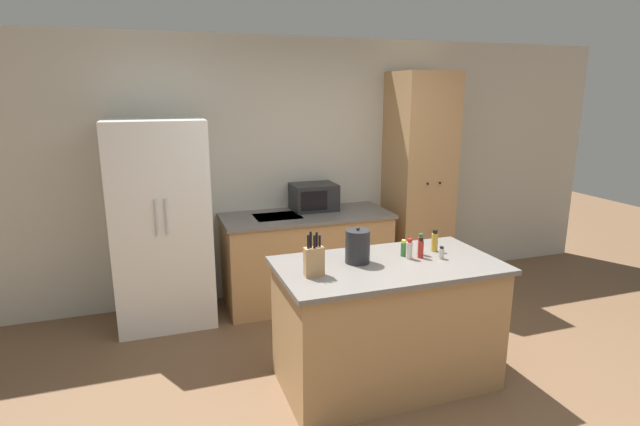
# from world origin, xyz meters

# --- Properties ---
(ground_plane) EXTENTS (14.00, 14.00, 0.00)m
(ground_plane) POSITION_xyz_m (0.00, 0.00, 0.00)
(ground_plane) COLOR brown
(wall_back) EXTENTS (7.20, 0.06, 2.60)m
(wall_back) POSITION_xyz_m (0.00, 2.33, 1.30)
(wall_back) COLOR beige
(wall_back) RESTS_ON ground_plane
(refrigerator) EXTENTS (0.83, 0.70, 1.85)m
(refrigerator) POSITION_xyz_m (-1.44, 1.96, 0.92)
(refrigerator) COLOR white
(refrigerator) RESTS_ON ground_plane
(back_counter) EXTENTS (1.66, 0.71, 0.91)m
(back_counter) POSITION_xyz_m (-0.08, 1.97, 0.46)
(back_counter) COLOR tan
(back_counter) RESTS_ON ground_plane
(pantry_cabinet) EXTENTS (0.58, 0.61, 2.27)m
(pantry_cabinet) POSITION_xyz_m (1.18, 2.01, 1.14)
(pantry_cabinet) COLOR tan
(pantry_cabinet) RESTS_ON ground_plane
(kitchen_island) EXTENTS (1.56, 0.85, 0.91)m
(kitchen_island) POSITION_xyz_m (0.03, 0.38, 0.46)
(kitchen_island) COLOR tan
(kitchen_island) RESTS_ON ground_plane
(microwave) EXTENTS (0.44, 0.35, 0.27)m
(microwave) POSITION_xyz_m (0.05, 2.11, 1.04)
(microwave) COLOR #232326
(microwave) RESTS_ON back_counter
(knife_block) EXTENTS (0.13, 0.06, 0.30)m
(knife_block) POSITION_xyz_m (-0.54, 0.32, 1.02)
(knife_block) COLOR tan
(knife_block) RESTS_ON kitchen_island
(spice_bottle_tall_dark) EXTENTS (0.04, 0.04, 0.16)m
(spice_bottle_tall_dark) POSITION_xyz_m (0.33, 0.48, 0.99)
(spice_bottle_tall_dark) COLOR #B2281E
(spice_bottle_tall_dark) RESTS_ON kitchen_island
(spice_bottle_short_red) EXTENTS (0.04, 0.04, 0.15)m
(spice_bottle_short_red) POSITION_xyz_m (0.21, 0.42, 0.98)
(spice_bottle_short_red) COLOR beige
(spice_bottle_short_red) RESTS_ON kitchen_island
(spice_bottle_amber_oil) EXTENTS (0.05, 0.05, 0.17)m
(spice_bottle_amber_oil) POSITION_xyz_m (0.47, 0.52, 0.99)
(spice_bottle_amber_oil) COLOR gold
(spice_bottle_amber_oil) RESTS_ON kitchen_island
(spice_bottle_green_herb) EXTENTS (0.04, 0.04, 0.12)m
(spice_bottle_green_herb) POSITION_xyz_m (0.20, 0.49, 0.97)
(spice_bottle_green_herb) COLOR #337033
(spice_bottle_green_herb) RESTS_ON kitchen_island
(spice_bottle_pale_salt) EXTENTS (0.04, 0.04, 0.09)m
(spice_bottle_pale_salt) POSITION_xyz_m (0.43, 0.35, 0.96)
(spice_bottle_pale_salt) COLOR beige
(spice_bottle_pale_salt) RESTS_ON kitchen_island
(spice_bottle_orange_cap) EXTENTS (0.04, 0.04, 0.15)m
(spice_bottle_orange_cap) POSITION_xyz_m (0.30, 0.41, 0.98)
(spice_bottle_orange_cap) COLOR #B2281E
(spice_bottle_orange_cap) RESTS_ON kitchen_island
(kettle) EXTENTS (0.17, 0.17, 0.26)m
(kettle) POSITION_xyz_m (-0.17, 0.47, 1.03)
(kettle) COLOR #232326
(kettle) RESTS_ON kitchen_island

